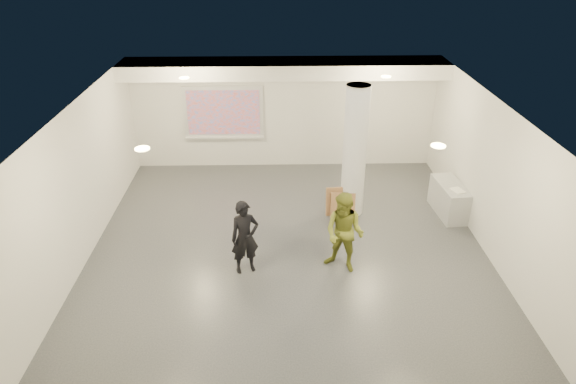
{
  "coord_description": "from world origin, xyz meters",
  "views": [
    {
      "loc": [
        -0.23,
        -8.56,
        5.88
      ],
      "look_at": [
        0.0,
        0.4,
        1.25
      ],
      "focal_mm": 32.0,
      "sensor_mm": 36.0,
      "label": 1
    }
  ],
  "objects_px": {
    "credenza": "(449,199)",
    "woman": "(245,237)",
    "man": "(344,233)",
    "projection_screen": "(224,113)",
    "column": "(355,152)"
  },
  "relations": [
    {
      "from": "credenza",
      "to": "woman",
      "type": "height_order",
      "value": "woman"
    },
    {
      "from": "woman",
      "to": "man",
      "type": "relative_size",
      "value": 0.92
    },
    {
      "from": "credenza",
      "to": "man",
      "type": "xyz_separation_m",
      "value": [
        -2.69,
        -2.09,
        0.44
      ]
    },
    {
      "from": "projection_screen",
      "to": "woman",
      "type": "bearing_deg",
      "value": -81.01
    },
    {
      "from": "credenza",
      "to": "man",
      "type": "height_order",
      "value": "man"
    },
    {
      "from": "column",
      "to": "woman",
      "type": "height_order",
      "value": "column"
    },
    {
      "from": "column",
      "to": "credenza",
      "type": "distance_m",
      "value": 2.5
    },
    {
      "from": "woman",
      "to": "man",
      "type": "height_order",
      "value": "man"
    },
    {
      "from": "projection_screen",
      "to": "woman",
      "type": "height_order",
      "value": "projection_screen"
    },
    {
      "from": "projection_screen",
      "to": "woman",
      "type": "xyz_separation_m",
      "value": [
        0.77,
        -4.89,
        -0.79
      ]
    },
    {
      "from": "column",
      "to": "man",
      "type": "relative_size",
      "value": 1.87
    },
    {
      "from": "woman",
      "to": "credenza",
      "type": "bearing_deg",
      "value": 7.23
    },
    {
      "from": "woman",
      "to": "projection_screen",
      "type": "bearing_deg",
      "value": 81.43
    },
    {
      "from": "column",
      "to": "woman",
      "type": "distance_m",
      "value": 3.31
    },
    {
      "from": "credenza",
      "to": "man",
      "type": "bearing_deg",
      "value": -146.85
    }
  ]
}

